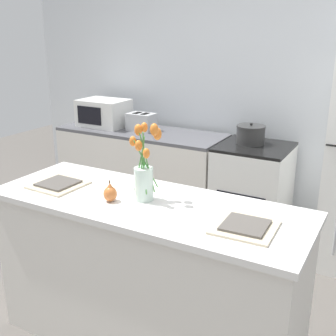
{
  "coord_description": "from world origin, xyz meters",
  "views": [
    {
      "loc": [
        1.15,
        -1.81,
        1.82
      ],
      "look_at": [
        0.0,
        0.25,
        1.05
      ],
      "focal_mm": 45.0,
      "sensor_mm": 36.0,
      "label": 1
    }
  ],
  "objects_px": {
    "stove_range": "(252,193)",
    "pear_figurine": "(110,193)",
    "microwave": "(104,113)",
    "flower_vase": "(144,172)",
    "plate_setting_left": "(58,184)",
    "plate_setting_right": "(245,226)",
    "cooking_pot": "(251,135)",
    "toaster": "(141,122)"
  },
  "relations": [
    {
      "from": "stove_range",
      "to": "pear_figurine",
      "type": "height_order",
      "value": "pear_figurine"
    },
    {
      "from": "stove_range",
      "to": "microwave",
      "type": "distance_m",
      "value": 1.71
    },
    {
      "from": "flower_vase",
      "to": "plate_setting_left",
      "type": "xyz_separation_m",
      "value": [
        -0.57,
        -0.07,
        -0.15
      ]
    },
    {
      "from": "pear_figurine",
      "to": "microwave",
      "type": "bearing_deg",
      "value": 128.3
    },
    {
      "from": "plate_setting_right",
      "to": "flower_vase",
      "type": "bearing_deg",
      "value": 173.14
    },
    {
      "from": "plate_setting_right",
      "to": "cooking_pot",
      "type": "height_order",
      "value": "cooking_pot"
    },
    {
      "from": "microwave",
      "to": "pear_figurine",
      "type": "bearing_deg",
      "value": -51.7
    },
    {
      "from": "pear_figurine",
      "to": "cooking_pot",
      "type": "distance_m",
      "value": 1.75
    },
    {
      "from": "flower_vase",
      "to": "toaster",
      "type": "relative_size",
      "value": 1.55
    },
    {
      "from": "pear_figurine",
      "to": "toaster",
      "type": "distance_m",
      "value": 1.92
    },
    {
      "from": "pear_figurine",
      "to": "cooking_pot",
      "type": "relative_size",
      "value": 0.49
    },
    {
      "from": "plate_setting_left",
      "to": "plate_setting_right",
      "type": "relative_size",
      "value": 1.0
    },
    {
      "from": "cooking_pot",
      "to": "microwave",
      "type": "distance_m",
      "value": 1.55
    },
    {
      "from": "pear_figurine",
      "to": "plate_setting_left",
      "type": "xyz_separation_m",
      "value": [
        -0.42,
        0.04,
        -0.04
      ]
    },
    {
      "from": "cooking_pot",
      "to": "microwave",
      "type": "xyz_separation_m",
      "value": [
        -1.55,
        -0.04,
        0.05
      ]
    },
    {
      "from": "stove_range",
      "to": "cooking_pot",
      "type": "xyz_separation_m",
      "value": [
        -0.06,
        0.04,
        0.52
      ]
    },
    {
      "from": "pear_figurine",
      "to": "plate_setting_left",
      "type": "height_order",
      "value": "pear_figurine"
    },
    {
      "from": "flower_vase",
      "to": "plate_setting_right",
      "type": "relative_size",
      "value": 1.46
    },
    {
      "from": "flower_vase",
      "to": "plate_setting_left",
      "type": "relative_size",
      "value": 1.46
    },
    {
      "from": "stove_range",
      "to": "plate_setting_left",
      "type": "height_order",
      "value": "plate_setting_left"
    },
    {
      "from": "flower_vase",
      "to": "pear_figurine",
      "type": "distance_m",
      "value": 0.22
    },
    {
      "from": "toaster",
      "to": "cooking_pot",
      "type": "height_order",
      "value": "cooking_pot"
    },
    {
      "from": "flower_vase",
      "to": "cooking_pot",
      "type": "distance_m",
      "value": 1.63
    },
    {
      "from": "stove_range",
      "to": "cooking_pot",
      "type": "bearing_deg",
      "value": 145.47
    },
    {
      "from": "plate_setting_left",
      "to": "cooking_pot",
      "type": "bearing_deg",
      "value": 69.53
    },
    {
      "from": "plate_setting_left",
      "to": "microwave",
      "type": "xyz_separation_m",
      "value": [
        -0.92,
        1.65,
        0.08
      ]
    },
    {
      "from": "plate_setting_right",
      "to": "microwave",
      "type": "bearing_deg",
      "value": 141.72
    },
    {
      "from": "flower_vase",
      "to": "microwave",
      "type": "relative_size",
      "value": 0.9
    },
    {
      "from": "pear_figurine",
      "to": "plate_setting_right",
      "type": "distance_m",
      "value": 0.76
    },
    {
      "from": "pear_figurine",
      "to": "flower_vase",
      "type": "bearing_deg",
      "value": 37.38
    },
    {
      "from": "stove_range",
      "to": "flower_vase",
      "type": "relative_size",
      "value": 2.03
    },
    {
      "from": "flower_vase",
      "to": "pear_figurine",
      "type": "relative_size",
      "value": 3.55
    },
    {
      "from": "plate_setting_right",
      "to": "pear_figurine",
      "type": "bearing_deg",
      "value": -176.83
    },
    {
      "from": "flower_vase",
      "to": "cooking_pot",
      "type": "relative_size",
      "value": 1.73
    },
    {
      "from": "plate_setting_left",
      "to": "cooking_pot",
      "type": "distance_m",
      "value": 1.81
    },
    {
      "from": "plate_setting_right",
      "to": "toaster",
      "type": "distance_m",
      "value": 2.34
    },
    {
      "from": "flower_vase",
      "to": "cooking_pot",
      "type": "height_order",
      "value": "flower_vase"
    },
    {
      "from": "plate_setting_right",
      "to": "cooking_pot",
      "type": "xyz_separation_m",
      "value": [
        -0.54,
        1.69,
        0.02
      ]
    },
    {
      "from": "plate_setting_left",
      "to": "toaster",
      "type": "relative_size",
      "value": 1.06
    },
    {
      "from": "plate_setting_right",
      "to": "toaster",
      "type": "bearing_deg",
      "value": 134.73
    },
    {
      "from": "stove_range",
      "to": "toaster",
      "type": "height_order",
      "value": "toaster"
    },
    {
      "from": "cooking_pot",
      "to": "microwave",
      "type": "bearing_deg",
      "value": -178.54
    }
  ]
}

